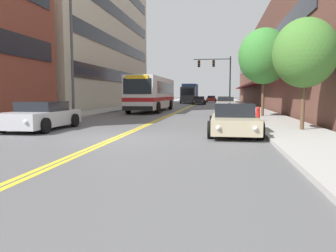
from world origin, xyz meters
TOP-DOWN VIEW (x-y plane):
  - ground_plane at (0.00, 37.00)m, footprint 240.00×240.00m
  - sidewalk_left at (-6.94, 37.00)m, footprint 2.87×106.00m
  - sidewalk_right at (6.94, 37.00)m, footprint 2.87×106.00m
  - centre_line at (0.00, 37.00)m, footprint 0.34×106.00m
  - office_tower_left at (-14.61, 28.66)m, footprint 12.08×30.19m
  - storefront_row_right at (12.60, 37.00)m, footprint 9.10×68.00m
  - city_bus at (-2.52, 19.15)m, footprint 2.85×11.64m
  - car_slate_blue_parked_left_near at (-4.32, 31.23)m, footprint 2.21×4.51m
  - car_silver_parked_left_mid at (-4.32, 2.41)m, footprint 2.20×4.62m
  - car_beige_parked_right_foreground at (4.38, 1.90)m, footprint 2.01×4.50m
  - car_white_parked_right_mid at (4.33, 38.56)m, footprint 2.06×4.32m
  - car_champagne_parked_right_far at (4.39, 21.87)m, footprint 2.05×4.58m
  - car_navy_parked_right_end at (4.40, 31.66)m, footprint 2.14×4.32m
  - car_red_moving_lead at (2.14, 55.99)m, footprint 1.99×4.79m
  - car_charcoal_moving_second at (0.63, 39.89)m, footprint 2.04×4.39m
  - box_truck at (-1.58, 47.87)m, footprint 2.83×7.99m
  - traffic_signal_mast at (3.51, 35.08)m, footprint 5.19×0.38m
  - street_lamp_left_near at (-5.08, 7.91)m, footprint 1.98×0.28m
  - street_tree_right_near at (7.27, 3.00)m, footprint 2.62×2.62m
  - street_tree_right_mid at (6.72, 11.63)m, footprint 3.41×3.41m
  - fire_hydrant at (5.95, 7.51)m, footprint 0.31×0.23m

SIDE VIEW (x-z plane):
  - ground_plane at x=0.00m, z-range 0.00..0.00m
  - centre_line at x=0.00m, z-range 0.00..0.01m
  - sidewalk_left at x=-6.94m, z-range 0.00..0.14m
  - sidewalk_right at x=6.94m, z-range 0.00..0.14m
  - fire_hydrant at x=5.95m, z-range 0.13..0.91m
  - car_white_parked_right_mid at x=4.33m, z-range -0.03..1.14m
  - car_beige_parked_right_foreground at x=4.38m, z-range -0.05..1.22m
  - car_charcoal_moving_second at x=0.63m, z-range -0.04..1.22m
  - car_red_moving_lead at x=2.14m, z-range -0.03..1.25m
  - car_silver_parked_left_mid at x=-4.32m, z-range -0.03..1.26m
  - car_slate_blue_parked_left_near at x=-4.32m, z-range -0.05..1.28m
  - car_navy_parked_right_end at x=4.40m, z-range -0.04..1.28m
  - car_champagne_parked_right_far at x=4.39m, z-range -0.04..1.29m
  - box_truck at x=-1.58m, z-range 0.03..3.47m
  - city_bus at x=-2.52m, z-range 0.21..3.34m
  - street_tree_right_near at x=7.27m, z-range 1.01..5.64m
  - street_tree_right_mid at x=6.72m, z-range 1.21..7.13m
  - traffic_signal_mast at x=3.51m, z-range 1.40..8.21m
  - storefront_row_right at x=12.60m, z-range -0.01..10.77m
  - street_lamp_left_near at x=-5.08m, z-range 0.74..10.11m
  - office_tower_left at x=-14.61m, z-range 0.00..26.54m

